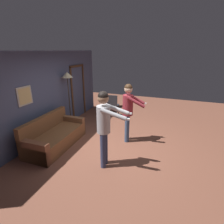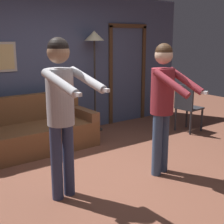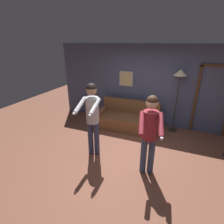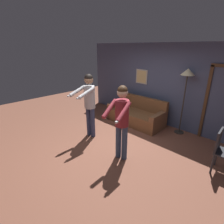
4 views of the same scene
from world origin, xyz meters
name	(u,v)px [view 2 (image 2 of 4)]	position (x,y,z in m)	size (l,w,h in m)	color
ground_plane	(122,176)	(0.00, 0.00, 0.00)	(12.00, 12.00, 0.00)	brown
back_wall_assembly	(48,66)	(0.02, 2.26, 1.30)	(6.40, 0.10, 2.60)	#454F6E
couch	(36,133)	(-0.52, 1.64, 0.28)	(1.91, 0.88, 0.87)	brown
torchiere_lamp	(94,46)	(0.87, 2.00, 1.65)	(0.38, 0.38, 1.93)	#332D28
person_standing_left	(61,103)	(-0.88, -0.05, 1.12)	(0.49, 0.76, 1.81)	#353E62
person_standing_right	(163,97)	(0.49, -0.23, 1.06)	(0.53, 0.67, 1.74)	#3B5073
dining_chair_distant	(187,105)	(2.25, 0.88, 0.53)	(0.45, 0.45, 0.93)	#2D2D33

